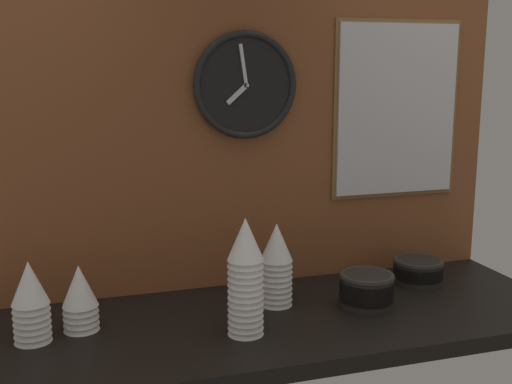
# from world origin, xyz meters

# --- Properties ---
(ground_plane) EXTENTS (1.60, 0.56, 0.04)m
(ground_plane) POSITION_xyz_m (0.00, 0.00, -0.02)
(ground_plane) COLOR black
(wall_tiled_back) EXTENTS (1.60, 0.03, 1.05)m
(wall_tiled_back) POSITION_xyz_m (0.00, 0.27, 0.53)
(wall_tiled_back) COLOR brown
(wall_tiled_back) RESTS_ON ground_plane
(cup_stack_left) EXTENTS (0.09, 0.09, 0.16)m
(cup_stack_left) POSITION_xyz_m (-0.44, 0.05, 0.08)
(cup_stack_left) COLOR white
(cup_stack_left) RESTS_ON ground_plane
(cup_stack_center) EXTENTS (0.09, 0.09, 0.28)m
(cup_stack_center) POSITION_xyz_m (-0.07, -0.09, 0.14)
(cup_stack_center) COLOR white
(cup_stack_center) RESTS_ON ground_plane
(cup_stack_far_left) EXTENTS (0.09, 0.09, 0.19)m
(cup_stack_far_left) POSITION_xyz_m (-0.55, 0.02, 0.10)
(cup_stack_far_left) COLOR white
(cup_stack_far_left) RESTS_ON ground_plane
(cup_stack_center_right) EXTENTS (0.09, 0.09, 0.22)m
(cup_stack_center_right) POSITION_xyz_m (0.06, 0.06, 0.11)
(cup_stack_center_right) COLOR white
(cup_stack_center_right) RESTS_ON ground_plane
(bowl_stack_far_right) EXTENTS (0.15, 0.15, 0.07)m
(bowl_stack_far_right) POSITION_xyz_m (0.51, 0.10, 0.04)
(bowl_stack_far_right) COLOR black
(bowl_stack_far_right) RESTS_ON ground_plane
(bowl_stack_right) EXTENTS (0.15, 0.15, 0.09)m
(bowl_stack_right) POSITION_xyz_m (0.29, -0.01, 0.05)
(bowl_stack_right) COLOR black
(bowl_stack_right) RESTS_ON ground_plane
(wall_clock) EXTENTS (0.29, 0.03, 0.29)m
(wall_clock) POSITION_xyz_m (0.03, 0.23, 0.57)
(wall_clock) COLOR black
(menu_board) EXTENTS (0.41, 0.01, 0.53)m
(menu_board) POSITION_xyz_m (0.50, 0.24, 0.49)
(menu_board) COLOR olive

